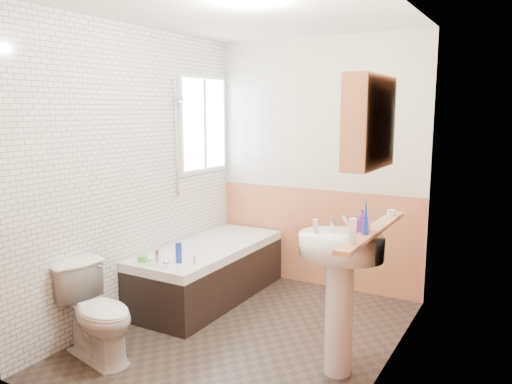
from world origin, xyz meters
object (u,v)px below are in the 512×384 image
bathtub (209,270)px  pine_shelf (374,230)px  sink (340,275)px  toilet (97,313)px  medicine_cabinet (369,122)px

bathtub → pine_shelf: pine_shelf is taller
sink → toilet: bearing=-171.6°
pine_shelf → medicine_cabinet: bearing=-107.5°
toilet → medicine_cabinet: (1.77, 0.62, 1.38)m
bathtub → toilet: 1.37m
pine_shelf → bathtub: bearing=159.5°
sink → pine_shelf: (0.20, 0.05, 0.32)m
pine_shelf → medicine_cabinet: 0.70m
bathtub → sink: size_ratio=1.52×
bathtub → pine_shelf: 2.03m
pine_shelf → toilet: bearing=-158.5°
bathtub → sink: sink is taller
toilet → sink: 1.77m
toilet → medicine_cabinet: bearing=-57.9°
bathtub → toilet: (-0.03, -1.37, 0.07)m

